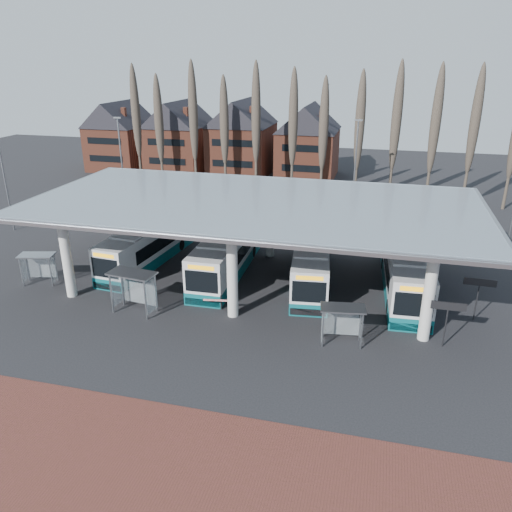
% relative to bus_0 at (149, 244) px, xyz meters
% --- Properties ---
extents(ground, '(140.00, 140.00, 0.00)m').
position_rel_bus_0_xyz_m(ground, '(9.37, -9.68, -1.54)').
color(ground, black).
rests_on(ground, ground).
extents(brick_strip, '(70.00, 10.00, 0.03)m').
position_rel_bus_0_xyz_m(brick_strip, '(9.37, -21.68, -1.52)').
color(brick_strip, '#532721').
rests_on(brick_strip, ground).
extents(station_canopy, '(32.00, 16.00, 6.34)m').
position_rel_bus_0_xyz_m(station_canopy, '(9.37, -1.68, 4.15)').
color(station_canopy, silver).
rests_on(station_canopy, ground).
extents(poplar_row, '(45.10, 1.10, 14.50)m').
position_rel_bus_0_xyz_m(poplar_row, '(9.37, 23.32, 7.24)').
color(poplar_row, '#473D33').
rests_on(poplar_row, ground).
extents(townhouse_row, '(36.80, 10.30, 12.25)m').
position_rel_bus_0_xyz_m(townhouse_row, '(-6.38, 34.32, 4.40)').
color(townhouse_row, brown).
rests_on(townhouse_row, ground).
extents(lamp_post_a, '(0.80, 0.16, 10.17)m').
position_rel_bus_0_xyz_m(lamp_post_a, '(-8.63, 12.32, 3.80)').
color(lamp_post_a, slate).
rests_on(lamp_post_a, ground).
extents(lamp_post_b, '(0.80, 0.16, 10.17)m').
position_rel_bus_0_xyz_m(lamp_post_b, '(15.37, 16.32, 3.80)').
color(lamp_post_b, slate).
rests_on(lamp_post_b, ground).
extents(lamp_post_d, '(0.80, 0.16, 10.17)m').
position_rel_bus_0_xyz_m(lamp_post_d, '(-16.63, 4.32, 3.80)').
color(lamp_post_d, slate).
rests_on(lamp_post_d, ground).
extents(bus_0, '(3.60, 11.92, 3.26)m').
position_rel_bus_0_xyz_m(bus_0, '(0.00, 0.00, 0.00)').
color(bus_0, silver).
rests_on(bus_0, ground).
extents(bus_1, '(2.87, 12.38, 3.43)m').
position_rel_bus_0_xyz_m(bus_1, '(6.90, -0.35, 0.08)').
color(bus_1, silver).
rests_on(bus_1, ground).
extents(bus_2, '(3.88, 12.00, 3.28)m').
position_rel_bus_0_xyz_m(bus_2, '(13.51, -0.27, 0.01)').
color(bus_2, silver).
rests_on(bus_2, ground).
extents(bus_3, '(3.40, 12.68, 3.49)m').
position_rel_bus_0_xyz_m(bus_3, '(20.29, -0.29, 0.11)').
color(bus_3, silver).
rests_on(bus_3, ground).
extents(shelter_0, '(2.75, 1.83, 2.34)m').
position_rel_bus_0_xyz_m(shelter_0, '(-6.14, -5.81, 0.16)').
color(shelter_0, gray).
rests_on(shelter_0, ground).
extents(shelter_1, '(3.24, 1.90, 2.86)m').
position_rel_bus_0_xyz_m(shelter_1, '(2.90, -8.15, 0.54)').
color(shelter_1, gray).
rests_on(shelter_1, ground).
extents(shelter_2, '(2.75, 1.64, 2.41)m').
position_rel_bus_0_xyz_m(shelter_2, '(16.56, -8.78, 0.21)').
color(shelter_2, gray).
rests_on(shelter_2, ground).
extents(info_sign_0, '(1.95, 0.13, 2.90)m').
position_rel_bus_0_xyz_m(info_sign_0, '(22.44, -7.75, 0.89)').
color(info_sign_0, black).
rests_on(info_sign_0, ground).
extents(info_sign_1, '(1.96, 0.16, 2.91)m').
position_rel_bus_0_xyz_m(info_sign_1, '(24.69, -3.85, 0.90)').
color(info_sign_1, black).
rests_on(info_sign_1, ground).
extents(barrier, '(2.07, 0.72, 1.04)m').
position_rel_bus_0_xyz_m(barrier, '(8.34, -6.90, -0.73)').
color(barrier, black).
rests_on(barrier, ground).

